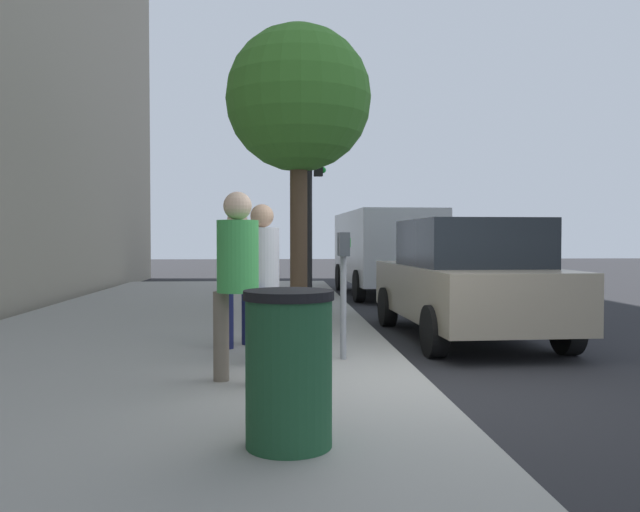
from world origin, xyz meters
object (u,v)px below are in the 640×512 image
(parking_meter, at_px, (343,268))
(trash_bin, at_px, (289,368))
(pedestrian_bystander, at_px, (238,270))
(traffic_signal, at_px, (314,191))
(parked_van_far, at_px, (385,248))
(pedestrian_at_meter, at_px, (262,270))
(parked_sedan_near, at_px, (466,279))
(street_tree, at_px, (299,101))
(parking_officer, at_px, (237,267))

(parking_meter, height_order, trash_bin, parking_meter)
(pedestrian_bystander, distance_m, traffic_signal, 8.80)
(parked_van_far, xyz_separation_m, trash_bin, (-12.40, 2.71, -0.60))
(pedestrian_at_meter, height_order, pedestrian_bystander, pedestrian_bystander)
(pedestrian_bystander, relative_size, parked_van_far, 0.34)
(pedestrian_bystander, relative_size, parked_sedan_near, 0.40)
(traffic_signal, bearing_deg, pedestrian_bystander, 172.16)
(trash_bin, bearing_deg, pedestrian_at_meter, 4.89)
(street_tree, relative_size, trash_bin, 5.19)
(parked_sedan_near, height_order, parked_van_far, parked_van_far)
(parked_van_far, bearing_deg, pedestrian_at_meter, 162.79)
(street_tree, distance_m, trash_bin, 8.34)
(parked_van_far, distance_m, trash_bin, 12.70)
(pedestrian_at_meter, distance_m, parked_van_far, 9.98)
(pedestrian_at_meter, xyz_separation_m, street_tree, (4.76, -0.55, 2.87))
(traffic_signal, bearing_deg, parking_officer, 168.72)
(parked_van_far, height_order, traffic_signal, traffic_signal)
(traffic_signal, xyz_separation_m, trash_bin, (-10.44, 0.74, -1.92))
(parking_officer, relative_size, parked_van_far, 0.32)
(pedestrian_bystander, height_order, parking_officer, pedestrian_bystander)
(street_tree, height_order, traffic_signal, street_tree)
(parked_sedan_near, height_order, street_tree, street_tree)
(pedestrian_at_meter, distance_m, trash_bin, 2.92)
(parking_officer, bearing_deg, pedestrian_at_meter, -32.79)
(parked_sedan_near, xyz_separation_m, trash_bin, (-5.15, 2.71, -0.24))
(traffic_signal, bearing_deg, pedestrian_at_meter, 172.57)
(parking_officer, xyz_separation_m, street_tree, (3.79, -0.88, 2.88))
(pedestrian_at_meter, height_order, parking_officer, pedestrian_at_meter)
(parking_meter, height_order, parked_sedan_near, parked_sedan_near)
(parked_van_far, relative_size, trash_bin, 5.21)
(pedestrian_at_meter, bearing_deg, parked_van_far, 79.90)
(pedestrian_bystander, bearing_deg, parking_meter, -13.39)
(street_tree, xyz_separation_m, trash_bin, (-7.62, 0.30, -3.36))
(pedestrian_bystander, relative_size, traffic_signal, 0.49)
(pedestrian_at_meter, relative_size, parked_sedan_near, 0.38)
(street_tree, bearing_deg, parked_van_far, -26.72)
(pedestrian_at_meter, bearing_deg, street_tree, 90.53)
(pedestrian_at_meter, distance_m, parked_sedan_near, 3.74)
(parked_van_far, distance_m, street_tree, 6.02)
(pedestrian_at_meter, xyz_separation_m, traffic_signal, (7.57, -0.99, 1.42))
(parking_meter, distance_m, parking_officer, 1.53)
(pedestrian_bystander, bearing_deg, trash_bin, -134.69)
(parked_sedan_near, relative_size, parked_van_far, 0.85)
(parking_meter, distance_m, trash_bin, 3.04)
(pedestrian_bystander, height_order, traffic_signal, traffic_signal)
(parking_meter, xyz_separation_m, parked_sedan_near, (2.22, -2.06, -0.27))
(pedestrian_at_meter, xyz_separation_m, pedestrian_bystander, (-1.04, 0.20, 0.05))
(trash_bin, bearing_deg, traffic_signal, -4.06)
(parking_meter, relative_size, parked_sedan_near, 0.32)
(parking_meter, relative_size, parking_officer, 0.83)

